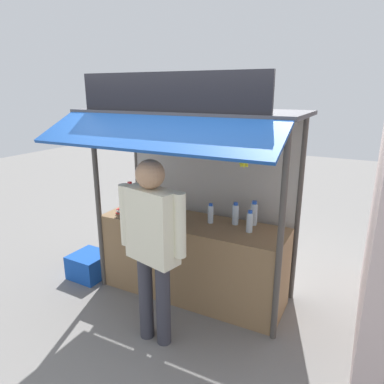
{
  "coord_description": "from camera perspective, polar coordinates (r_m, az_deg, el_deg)",
  "views": [
    {
      "loc": [
        1.69,
        -3.27,
        2.34
      ],
      "look_at": [
        0.0,
        0.0,
        1.26
      ],
      "focal_mm": 32.76,
      "sensor_mm": 36.0,
      "label": 1
    }
  ],
  "objects": [
    {
      "name": "water_bottle_front_left",
      "position": [
        4.44,
        -7.69,
        -0.8
      ],
      "size": [
        0.08,
        0.08,
        0.29
      ],
      "color": "silver",
      "rests_on": "stall_counter"
    },
    {
      "name": "water_bottle_far_left",
      "position": [
        3.88,
        10.04,
        -3.5
      ],
      "size": [
        0.08,
        0.08,
        0.27
      ],
      "color": "silver",
      "rests_on": "stall_counter"
    },
    {
      "name": "vendor_person",
      "position": [
        3.18,
        -6.48,
        -7.37
      ],
      "size": [
        0.68,
        0.33,
        1.78
      ],
      "rotation": [
        0.0,
        0.0,
        -0.24
      ],
      "color": "#383842",
      "rests_on": "ground"
    },
    {
      "name": "magazine_stack_mid_right",
      "position": [
        3.9,
        -3.66,
        -4.44
      ],
      "size": [
        0.25,
        0.27,
        0.09
      ],
      "color": "blue",
      "rests_on": "stall_counter"
    },
    {
      "name": "magazine_stack_rear_center",
      "position": [
        4.32,
        -10.32,
        -2.84
      ],
      "size": [
        0.21,
        0.27,
        0.06
      ],
      "color": "red",
      "rests_on": "stall_counter"
    },
    {
      "name": "water_bottle_far_right",
      "position": [
        3.89,
        3.04,
        -3.56
      ],
      "size": [
        0.06,
        0.06,
        0.23
      ],
      "color": "silver",
      "rests_on": "stall_counter"
    },
    {
      "name": "stall_structure",
      "position": [
        3.86,
        0.67,
        3.89
      ],
      "size": [
        2.33,
        1.52,
        2.5
      ],
      "color": "#4C4742",
      "rests_on": "ground"
    },
    {
      "name": "stall_counter",
      "position": [
        4.14,
        -0.0,
        -10.78
      ],
      "size": [
        2.13,
        0.65,
        0.91
      ],
      "primitive_type": "cube",
      "color": "olive",
      "rests_on": "ground"
    },
    {
      "name": "ground_plane",
      "position": [
        4.37,
        -0.0,
        -16.13
      ],
      "size": [
        20.0,
        20.0,
        0.0
      ],
      "primitive_type": "plane",
      "color": "slate"
    },
    {
      "name": "water_bottle_center",
      "position": [
        3.69,
        9.36,
        -4.83
      ],
      "size": [
        0.07,
        0.07,
        0.24
      ],
      "color": "silver",
      "rests_on": "stall_counter"
    },
    {
      "name": "water_bottle_back_left",
      "position": [
        4.54,
        -10.02,
        -0.36
      ],
      "size": [
        0.09,
        0.09,
        0.31
      ],
      "color": "silver",
      "rests_on": "stall_counter"
    },
    {
      "name": "banana_bunch_inner_right",
      "position": [
        3.06,
        8.44,
        5.56
      ],
      "size": [
        0.11,
        0.1,
        0.32
      ],
      "color": "#332D23"
    },
    {
      "name": "banana_bunch_inner_left",
      "position": [
        3.74,
        -12.44,
        8.28
      ],
      "size": [
        0.09,
        0.08,
        0.24
      ],
      "color": "#332D23"
    },
    {
      "name": "banana_bunch_rightmost",
      "position": [
        3.43,
        -5.49,
        7.48
      ],
      "size": [
        0.1,
        0.1,
        0.27
      ],
      "color": "#332D23"
    },
    {
      "name": "plastic_crate",
      "position": [
        4.83,
        -16.33,
        -11.37
      ],
      "size": [
        0.45,
        0.45,
        0.31
      ],
      "primitive_type": "cube",
      "rotation": [
        0.0,
        0.0,
        -0.03
      ],
      "color": "#194CB2",
      "rests_on": "ground"
    },
    {
      "name": "water_bottle_front_right",
      "position": [
        3.87,
        7.08,
        -3.59
      ],
      "size": [
        0.07,
        0.07,
        0.25
      ],
      "color": "silver",
      "rests_on": "stall_counter"
    },
    {
      "name": "banana_bunch_leftmost",
      "position": [
        3.16,
        3.43,
        6.75
      ],
      "size": [
        0.1,
        0.1,
        0.26
      ],
      "color": "#332D23"
    }
  ]
}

